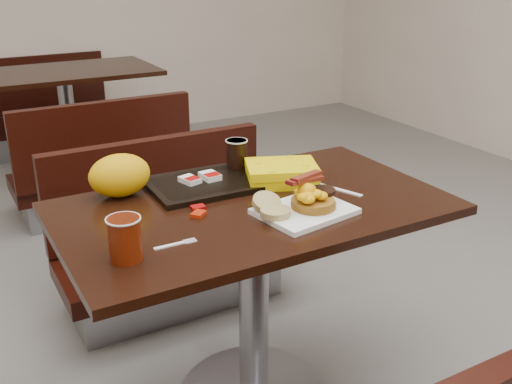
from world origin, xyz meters
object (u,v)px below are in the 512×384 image
coffee_cup_near (125,239)px  fork (169,246)px  tray (208,183)px  hashbrown_sleeve_right (210,176)px  coffee_cup_far (237,154)px  table_near (254,307)px  platter (305,211)px  table_far (69,125)px  knife (338,189)px  clamshell (282,173)px  hashbrown_sleeve_left (190,180)px  paper_bag (120,175)px  pancake_stack (313,203)px  bench_far_n (48,106)px  bench_near_n (175,232)px  bench_far_s (98,155)px

coffee_cup_near → fork: coffee_cup_near is taller
tray → hashbrown_sleeve_right: (0.01, 0.01, 0.02)m
coffee_cup_near → coffee_cup_far: coffee_cup_far is taller
table_near → platter: bearing=-55.0°
table_far → coffee_cup_near: coffee_cup_near is taller
table_far → tray: 2.42m
knife → clamshell: bearing=-162.3°
hashbrown_sleeve_left → paper_bag: bearing=152.8°
fork → clamshell: bearing=28.1°
table_near → pancake_stack: (0.13, -0.14, 0.41)m
table_far → tray: tray is taller
coffee_cup_near → fork: bearing=7.7°
clamshell → fork: bearing=-130.3°
tray → paper_bag: size_ratio=1.97×
table_near → platter: (0.10, -0.14, 0.38)m
coffee_cup_near → paper_bag: (0.12, 0.43, 0.01)m
table_near → coffee_cup_near: 0.65m
table_near → fork: 0.52m
table_far → bench_far_n: 0.70m
bench_near_n → tray: tray is taller
fork → hashbrown_sleeve_right: size_ratio=1.64×
coffee_cup_near → paper_bag: paper_bag is taller
coffee_cup_near → tray: bearing=42.5°
knife → hashbrown_sleeve_left: size_ratio=2.65×
knife → paper_bag: size_ratio=0.90×
coffee_cup_near → tray: (0.40, 0.37, -0.05)m
fork → hashbrown_sleeve_right: hashbrown_sleeve_right is taller
bench_far_n → fork: size_ratio=8.39×
tray → clamshell: (0.23, -0.09, 0.02)m
coffee_cup_near → paper_bag: bearing=74.1°
coffee_cup_near → paper_bag: 0.45m
bench_far_s → paper_bag: bearing=-101.7°
knife → table_near: bearing=-117.4°
table_far → fork: bearing=-97.0°
table_near → bench_far_s: table_near is taller
clamshell → bench_far_n: bearing=115.7°
coffee_cup_near → hashbrown_sleeve_right: bearing=42.7°
table_far → clamshell: clamshell is taller
bench_near_n → knife: (0.30, -0.73, 0.39)m
hashbrown_sleeve_left → pancake_stack: bearing=-71.8°
platter → pancake_stack: bearing=-10.1°
paper_bag → coffee_cup_far: bearing=1.6°
bench_near_n → bench_far_s: (0.00, 1.20, 0.00)m
table_far → coffee_cup_far: size_ratio=11.99×
bench_far_s → coffee_cup_far: coffee_cup_far is taller
coffee_cup_far → table_near: bearing=-107.6°
table_far → paper_bag: bearing=-98.2°
hashbrown_sleeve_left → table_far: bearing=71.8°
fork → knife: same height
bench_far_n → knife: knife is taller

